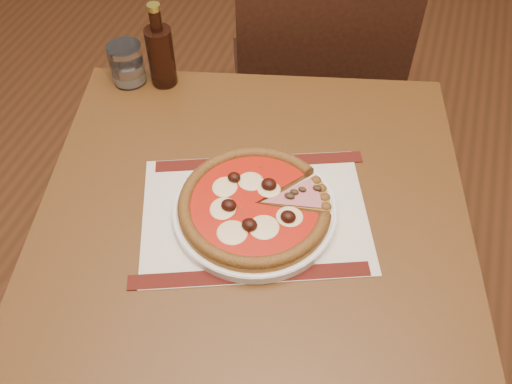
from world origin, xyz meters
TOP-DOWN VIEW (x-y plane):
  - table at (0.50, -0.48)m, footprint 0.97×0.97m
  - chair_far at (0.46, 0.18)m, footprint 0.58×0.58m
  - placemat at (0.50, -0.49)m, footprint 0.49×0.43m
  - plate at (0.50, -0.49)m, footprint 0.30×0.30m
  - pizza at (0.50, -0.49)m, footprint 0.28×0.28m
  - ham_slice at (0.57, -0.44)m, footprint 0.12×0.10m
  - water_glass at (0.11, -0.21)m, footprint 0.09×0.09m
  - bottle at (0.19, -0.19)m, footprint 0.06×0.06m

SIDE VIEW (x-z plane):
  - chair_far at x=0.46m, z-range 0.07..1.01m
  - table at x=0.50m, z-range 0.27..1.02m
  - placemat at x=0.50m, z-range 0.75..0.75m
  - plate at x=0.50m, z-range 0.75..0.77m
  - ham_slice at x=0.57m, z-range 0.77..0.79m
  - pizza at x=0.50m, z-range 0.76..0.80m
  - water_glass at x=0.11m, z-range 0.75..0.84m
  - bottle at x=0.19m, z-range 0.73..0.93m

